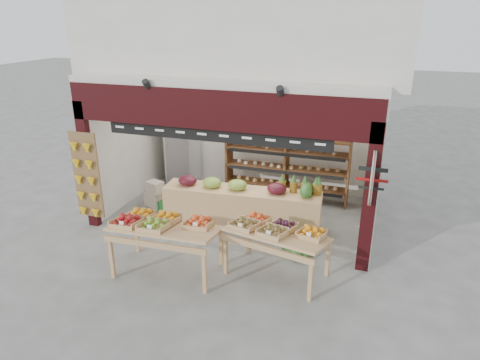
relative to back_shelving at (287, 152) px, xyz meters
name	(u,v)px	position (x,y,z in m)	size (l,w,h in m)	color
ground	(233,221)	(-0.79, -1.59, -1.16)	(60.00, 60.00, 0.00)	#63635F
shop_structure	(256,27)	(-0.79, 0.02, 2.76)	(6.36, 5.12, 5.40)	silver
banana_board	(86,178)	(-3.52, -2.77, -0.05)	(0.60, 0.15, 1.80)	brown
gift_sign	(372,178)	(1.96, -2.74, 0.59)	(0.04, 0.93, 0.92)	#C3F5DD
back_shelving	(287,152)	(0.00, 0.00, 0.00)	(2.94, 0.48, 1.82)	brown
refrigerator	(183,150)	(-2.76, 0.13, -0.25)	(0.71, 0.71, 1.83)	silver
cardboard_stack	(163,199)	(-2.57, -1.42, -0.94)	(1.04, 0.74, 0.60)	silver
mid_counter	(242,206)	(-0.56, -1.72, -0.71)	(3.30, 0.87, 1.04)	tan
display_table_left	(160,225)	(-1.36, -3.73, -0.30)	(1.81, 1.07, 1.11)	tan
display_table_right	(275,231)	(0.51, -3.24, -0.35)	(1.80, 1.24, 1.05)	tan
watermelon_pile	(298,244)	(0.79, -2.45, -0.99)	(0.65, 0.62, 0.47)	#1D4818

